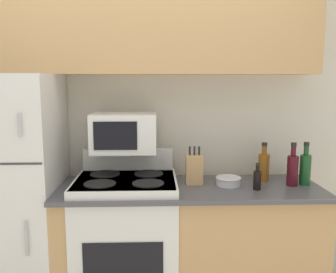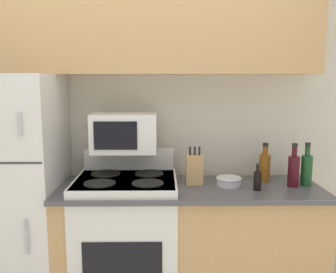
{
  "view_description": "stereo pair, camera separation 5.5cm",
  "coord_description": "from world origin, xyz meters",
  "px_view_note": "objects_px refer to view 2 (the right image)",
  "views": [
    {
      "loc": [
        0.11,
        -2.2,
        1.62
      ],
      "look_at": [
        0.2,
        0.26,
        1.25
      ],
      "focal_mm": 40.0,
      "sensor_mm": 36.0,
      "label": 1
    },
    {
      "loc": [
        0.16,
        -2.2,
        1.62
      ],
      "look_at": [
        0.2,
        0.26,
        1.25
      ],
      "focal_mm": 40.0,
      "sensor_mm": 36.0,
      "label": 2
    }
  ],
  "objects_px": {
    "bottle_wine_green": "(307,169)",
    "bottle_wine_red": "(294,170)",
    "bottle_olive_oil": "(266,165)",
    "bottle_whiskey": "(265,166)",
    "bottle_soy_sauce": "(257,180)",
    "knife_block": "(194,169)",
    "stove": "(127,243)",
    "microwave": "(124,132)",
    "refrigerator": "(11,195)",
    "bowl": "(229,181)"
  },
  "relations": [
    {
      "from": "bottle_wine_green",
      "to": "bottle_whiskey",
      "type": "relative_size",
      "value": 1.07
    },
    {
      "from": "knife_block",
      "to": "stove",
      "type": "bearing_deg",
      "value": -171.83
    },
    {
      "from": "bottle_whiskey",
      "to": "bottle_olive_oil",
      "type": "bearing_deg",
      "value": 70.27
    },
    {
      "from": "microwave",
      "to": "bowl",
      "type": "height_order",
      "value": "microwave"
    },
    {
      "from": "refrigerator",
      "to": "bottle_soy_sauce",
      "type": "xyz_separation_m",
      "value": [
        1.69,
        -0.14,
        0.14
      ]
    },
    {
      "from": "bottle_wine_green",
      "to": "bottle_soy_sauce",
      "type": "xyz_separation_m",
      "value": [
        -0.37,
        -0.11,
        -0.05
      ]
    },
    {
      "from": "bottle_whiskey",
      "to": "bottle_wine_green",
      "type": "bearing_deg",
      "value": -23.14
    },
    {
      "from": "refrigerator",
      "to": "bottle_olive_oil",
      "type": "relative_size",
      "value": 6.39
    },
    {
      "from": "microwave",
      "to": "stove",
      "type": "bearing_deg",
      "value": -82.83
    },
    {
      "from": "bottle_wine_red",
      "to": "refrigerator",
      "type": "bearing_deg",
      "value": 178.46
    },
    {
      "from": "knife_block",
      "to": "bowl",
      "type": "xyz_separation_m",
      "value": [
        0.23,
        -0.05,
        -0.07
      ]
    },
    {
      "from": "stove",
      "to": "knife_block",
      "type": "xyz_separation_m",
      "value": [
        0.47,
        0.07,
        0.51
      ]
    },
    {
      "from": "bottle_soy_sauce",
      "to": "bottle_whiskey",
      "type": "distance_m",
      "value": 0.25
    },
    {
      "from": "bottle_wine_red",
      "to": "bottle_wine_green",
      "type": "bearing_deg",
      "value": 13.18
    },
    {
      "from": "bottle_wine_red",
      "to": "bottle_whiskey",
      "type": "distance_m",
      "value": 0.21
    },
    {
      "from": "bottle_soy_sauce",
      "to": "refrigerator",
      "type": "bearing_deg",
      "value": 175.28
    },
    {
      "from": "refrigerator",
      "to": "bowl",
      "type": "bearing_deg",
      "value": -1.21
    },
    {
      "from": "refrigerator",
      "to": "bowl",
      "type": "xyz_separation_m",
      "value": [
        1.52,
        -0.03,
        0.1
      ]
    },
    {
      "from": "refrigerator",
      "to": "bowl",
      "type": "relative_size",
      "value": 9.35
    },
    {
      "from": "refrigerator",
      "to": "microwave",
      "type": "bearing_deg",
      "value": 5.84
    },
    {
      "from": "microwave",
      "to": "bottle_olive_oil",
      "type": "bearing_deg",
      "value": 4.53
    },
    {
      "from": "bottle_olive_oil",
      "to": "stove",
      "type": "bearing_deg",
      "value": -168.31
    },
    {
      "from": "bowl",
      "to": "bottle_wine_red",
      "type": "height_order",
      "value": "bottle_wine_red"
    },
    {
      "from": "refrigerator",
      "to": "bowl",
      "type": "height_order",
      "value": "refrigerator"
    },
    {
      "from": "bottle_soy_sauce",
      "to": "bottle_whiskey",
      "type": "bearing_deg",
      "value": 64.26
    },
    {
      "from": "bottle_wine_green",
      "to": "bottle_wine_red",
      "type": "bearing_deg",
      "value": -166.82
    },
    {
      "from": "stove",
      "to": "bottle_wine_green",
      "type": "relative_size",
      "value": 3.72
    },
    {
      "from": "microwave",
      "to": "bottle_whiskey",
      "type": "relative_size",
      "value": 1.61
    },
    {
      "from": "stove",
      "to": "bottle_wine_red",
      "type": "relative_size",
      "value": 3.72
    },
    {
      "from": "knife_block",
      "to": "bottle_wine_red",
      "type": "relative_size",
      "value": 0.89
    },
    {
      "from": "bottle_wine_green",
      "to": "bottle_wine_red",
      "type": "relative_size",
      "value": 1.0
    },
    {
      "from": "stove",
      "to": "bottle_whiskey",
      "type": "distance_m",
      "value": 1.12
    },
    {
      "from": "bottle_whiskey",
      "to": "bottle_soy_sauce",
      "type": "bearing_deg",
      "value": -115.74
    },
    {
      "from": "stove",
      "to": "bowl",
      "type": "bearing_deg",
      "value": 1.24
    },
    {
      "from": "bottle_soy_sauce",
      "to": "bottle_wine_red",
      "type": "distance_m",
      "value": 0.29
    },
    {
      "from": "microwave",
      "to": "bottle_whiskey",
      "type": "xyz_separation_m",
      "value": [
        1.0,
        0.0,
        -0.25
      ]
    },
    {
      "from": "bowl",
      "to": "bottle_wine_green",
      "type": "bearing_deg",
      "value": 0.25
    },
    {
      "from": "refrigerator",
      "to": "bottle_whiskey",
      "type": "bearing_deg",
      "value": 2.59
    },
    {
      "from": "knife_block",
      "to": "bottle_whiskey",
      "type": "bearing_deg",
      "value": 6.74
    },
    {
      "from": "knife_block",
      "to": "bottle_olive_oil",
      "type": "height_order",
      "value": "knife_block"
    },
    {
      "from": "stove",
      "to": "bowl",
      "type": "height_order",
      "value": "stove"
    },
    {
      "from": "refrigerator",
      "to": "microwave",
      "type": "height_order",
      "value": "refrigerator"
    },
    {
      "from": "bottle_wine_green",
      "to": "bowl",
      "type": "bearing_deg",
      "value": -179.75
    },
    {
      "from": "knife_block",
      "to": "bottle_soy_sauce",
      "type": "relative_size",
      "value": 1.49
    },
    {
      "from": "knife_block",
      "to": "bottle_wine_red",
      "type": "xyz_separation_m",
      "value": [
        0.67,
        -0.07,
        0.01
      ]
    },
    {
      "from": "bottle_wine_green",
      "to": "bottle_olive_oil",
      "type": "xyz_separation_m",
      "value": [
        -0.23,
        0.19,
        -0.02
      ]
    },
    {
      "from": "microwave",
      "to": "bottle_wine_green",
      "type": "xyz_separation_m",
      "value": [
        1.26,
        -0.11,
        -0.24
      ]
    },
    {
      "from": "refrigerator",
      "to": "knife_block",
      "type": "xyz_separation_m",
      "value": [
        1.28,
        0.02,
        0.17
      ]
    },
    {
      "from": "bottle_whiskey",
      "to": "knife_block",
      "type": "bearing_deg",
      "value": -173.26
    },
    {
      "from": "bottle_wine_red",
      "to": "microwave",
      "type": "bearing_deg",
      "value": 173.45
    }
  ]
}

